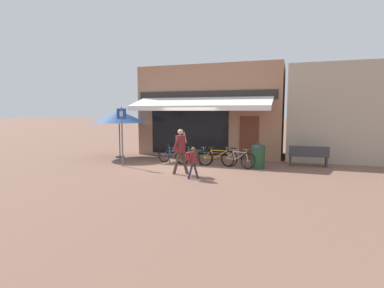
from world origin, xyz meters
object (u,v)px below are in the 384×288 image
Objects in this scene: park_bench at (308,156)px; pedestrian_child at (192,159)px; bicycle_blue at (173,155)px; bicycle_orange at (217,158)px; litter_bin at (258,156)px; cafe_parasol at (119,117)px; pedestrian_adult at (180,147)px; bicycle_silver at (237,159)px; bicycle_green at (194,157)px; parking_sign at (122,130)px.

pedestrian_child is at bearing -138.34° from park_bench.
bicycle_orange is (2.02, -0.03, -0.01)m from bicycle_blue.
cafe_parasol reaches higher than litter_bin.
pedestrian_adult reaches higher than bicycle_blue.
pedestrian_adult is 5.30m from cafe_parasol.
park_bench is (4.58, 3.21, -0.57)m from pedestrian_adult.
pedestrian_child is (1.82, -2.69, 0.33)m from bicycle_blue.
pedestrian_adult reaches higher than bicycle_silver.
pedestrian_adult is 0.98m from pedestrian_child.
bicycle_blue is at bearing -171.51° from park_bench.
cafe_parasol reaches higher than bicycle_green.
bicycle_blue is 1.67× the size of litter_bin.
parking_sign reaches higher than cafe_parasol.
parking_sign is (-2.77, -1.28, 1.17)m from bicycle_green.
bicycle_green is 4.62m from cafe_parasol.
bicycle_green is at bearing 177.81° from bicycle_orange.
bicycle_silver is 1.52× the size of litter_bin.
bicycle_blue is 5.83m from park_bench.
pedestrian_child reaches higher than bicycle_orange.
bicycle_silver is at bearing -158.66° from park_bench.
park_bench is at bearing 36.91° from pedestrian_adult.
cafe_parasol reaches higher than park_bench.
cafe_parasol reaches higher than pedestrian_child.
litter_bin is 5.77m from parking_sign.
litter_bin is (3.73, 0.05, 0.15)m from bicycle_blue.
pedestrian_adult is 3.38m from litter_bin.
bicycle_orange reaches higher than bicycle_blue.
bicycle_silver is 0.84m from litter_bin.
bicycle_silver is 6.44m from cafe_parasol.
cafe_parasol is (-5.25, 0.78, 1.70)m from bicycle_orange.
pedestrian_adult is at bearing -32.70° from cafe_parasol.
bicycle_silver is 0.59× the size of cafe_parasol.
bicycle_green is at bearing -168.51° from park_bench.
parking_sign reaches higher than bicycle_silver.
pedestrian_child reaches higher than bicycle_silver.
bicycle_blue is 3.72m from cafe_parasol.
pedestrian_child reaches higher than litter_bin.
bicycle_green is (0.99, -0.06, -0.01)m from bicycle_blue.
bicycle_orange is at bearing 68.56° from pedestrian_adult.
park_bench is at bearing 28.92° from litter_bin.
parking_sign is at bearing -55.21° from cafe_parasol.
bicycle_orange is (1.02, 0.03, 0.01)m from bicycle_green.
bicycle_orange is at bearing 89.76° from pedestrian_child.
bicycle_silver is at bearing 70.87° from pedestrian_child.
bicycle_silver is at bearing -168.88° from litter_bin.
bicycle_orange is 1.12× the size of bicycle_silver.
cafe_parasol is at bearing 124.79° from parking_sign.
park_bench is (2.80, 1.26, 0.10)m from bicycle_silver.
parking_sign is at bearing -125.78° from bicycle_blue.
bicycle_orange is 4.18m from parking_sign.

